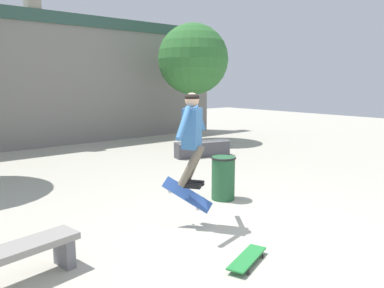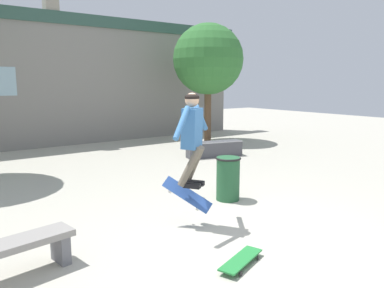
% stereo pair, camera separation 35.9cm
% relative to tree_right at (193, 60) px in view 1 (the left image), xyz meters
% --- Properties ---
extents(ground_plane, '(40.00, 40.00, 0.00)m').
position_rel_tree_right_xyz_m(ground_plane, '(-5.14, -7.15, -3.02)').
color(ground_plane, '#B2AD9E').
extents(building_backdrop, '(16.32, 0.52, 5.39)m').
position_rel_tree_right_xyz_m(building_backdrop, '(-5.14, 2.35, -0.67)').
color(building_backdrop, gray).
rests_on(building_backdrop, ground_plane).
extents(tree_right, '(2.57, 2.57, 4.32)m').
position_rel_tree_right_xyz_m(tree_right, '(0.00, 0.00, 0.00)').
color(tree_right, brown).
rests_on(tree_right, ground_plane).
extents(skate_ledge, '(1.74, 0.80, 0.46)m').
position_rel_tree_right_xyz_m(skate_ledge, '(-1.68, -2.44, -2.79)').
color(skate_ledge, '#4C4C51').
rests_on(skate_ledge, ground_plane).
extents(trash_bin, '(0.48, 0.48, 0.82)m').
position_rel_tree_right_xyz_m(trash_bin, '(-4.12, -5.81, -2.59)').
color(trash_bin, '#235633').
rests_on(trash_bin, ground_plane).
extents(skater, '(1.12, 0.76, 1.42)m').
position_rel_tree_right_xyz_m(skater, '(-5.44, -6.47, -1.55)').
color(skater, teal).
extents(skateboard_flipping, '(0.59, 0.57, 0.54)m').
position_rel_tree_right_xyz_m(skateboard_flipping, '(-5.51, -6.43, -2.52)').
color(skateboard_flipping, '#2D519E').
extents(skateboard_resting, '(0.80, 0.47, 0.08)m').
position_rel_tree_right_xyz_m(skateboard_resting, '(-5.71, -7.84, -2.95)').
color(skateboard_resting, '#237F38').
rests_on(skateboard_resting, ground_plane).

